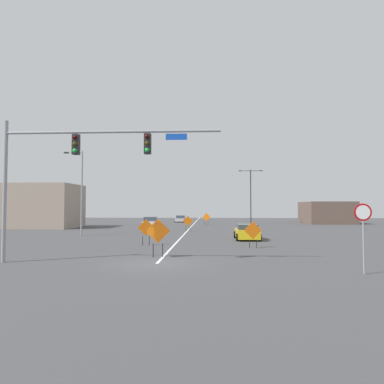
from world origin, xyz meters
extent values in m
plane|color=#444447|center=(0.00, 0.00, 0.00)|extent=(145.73, 145.73, 0.00)
cube|color=white|center=(0.00, 40.48, 0.00)|extent=(0.16, 80.96, 0.01)
cylinder|color=gray|center=(-8.03, 0.00, 3.71)|extent=(0.20, 0.20, 7.42)
cylinder|color=gray|center=(-2.39, 0.00, 6.76)|extent=(11.29, 0.14, 0.14)
cube|color=black|center=(-4.27, 0.00, 6.12)|extent=(0.34, 0.32, 1.05)
sphere|color=#3A0503|center=(-4.27, -0.17, 6.47)|extent=(0.22, 0.22, 0.22)
sphere|color=#3C3106|center=(-4.27, -0.17, 6.12)|extent=(0.22, 0.22, 0.22)
sphere|color=green|center=(-4.27, -0.17, 5.77)|extent=(0.22, 0.22, 0.22)
cube|color=black|center=(-0.51, 0.00, 6.12)|extent=(0.34, 0.32, 1.05)
sphere|color=#3A0503|center=(-0.51, -0.17, 6.47)|extent=(0.22, 0.22, 0.22)
sphere|color=#3C3106|center=(-0.51, -0.17, 6.12)|extent=(0.22, 0.22, 0.22)
sphere|color=green|center=(-0.51, -0.17, 5.77)|extent=(0.22, 0.22, 0.22)
cube|color=#1447B7|center=(0.98, 0.00, 6.47)|extent=(1.10, 0.03, 0.32)
cylinder|color=gray|center=(9.28, -2.25, 1.13)|extent=(0.07, 0.07, 2.26)
cylinder|color=#B20F14|center=(9.28, -2.25, 2.64)|extent=(0.76, 0.03, 0.76)
cylinder|color=white|center=(9.28, -2.27, 2.64)|extent=(0.61, 0.01, 0.61)
cylinder|color=black|center=(9.71, 41.59, 4.61)|extent=(0.16, 0.16, 9.21)
cylinder|color=black|center=(8.81, 41.59, 9.06)|extent=(1.80, 0.08, 0.08)
cube|color=#262628|center=(7.91, 41.59, 9.06)|extent=(0.44, 0.24, 0.14)
cylinder|color=black|center=(10.62, 41.59, 9.06)|extent=(1.80, 0.08, 0.08)
cube|color=#262628|center=(11.52, 41.59, 9.06)|extent=(0.44, 0.24, 0.14)
cylinder|color=gray|center=(-10.13, 16.35, 4.25)|extent=(0.16, 0.16, 8.50)
cylinder|color=gray|center=(-10.95, 16.35, 8.35)|extent=(1.64, 0.08, 0.08)
cube|color=#262628|center=(-11.77, 16.35, 8.35)|extent=(0.44, 0.24, 0.14)
cube|color=orange|center=(2.20, 36.34, 1.30)|extent=(1.24, 0.32, 1.26)
cylinder|color=black|center=(1.96, 36.40, 0.32)|extent=(0.05, 0.05, 0.65)
cylinder|color=black|center=(2.44, 36.28, 0.32)|extent=(0.05, 0.05, 0.65)
cube|color=orange|center=(-0.29, 2.25, 1.49)|extent=(1.38, 0.20, 1.39)
cylinder|color=black|center=(-0.56, 2.21, 0.39)|extent=(0.05, 0.05, 0.78)
cylinder|color=black|center=(-0.02, 2.28, 0.39)|extent=(0.05, 0.05, 0.78)
cube|color=orange|center=(5.72, 6.99, 1.24)|extent=(1.25, 0.20, 1.26)
cylinder|color=black|center=(5.47, 6.96, 0.29)|extent=(0.05, 0.05, 0.59)
cylinder|color=black|center=(5.96, 7.03, 0.29)|extent=(0.05, 0.05, 0.59)
cube|color=orange|center=(0.10, 23.46, 1.20)|extent=(1.20, 0.22, 1.21)
cylinder|color=black|center=(-0.14, 23.42, 0.29)|extent=(0.05, 0.05, 0.57)
cylinder|color=black|center=(0.33, 23.49, 0.29)|extent=(0.05, 0.05, 0.57)
cube|color=orange|center=(-2.11, 8.28, 1.33)|extent=(1.24, 0.35, 1.26)
cylinder|color=black|center=(-2.35, 8.22, 0.34)|extent=(0.05, 0.05, 0.68)
cylinder|color=black|center=(-1.87, 8.34, 0.34)|extent=(0.05, 0.05, 0.68)
cube|color=white|center=(-5.69, 30.98, 0.52)|extent=(2.14, 4.59, 0.72)
cube|color=#333D47|center=(-5.71, 31.21, 1.17)|extent=(1.84, 2.61, 0.59)
cylinder|color=black|center=(-6.54, 29.36, 0.32)|extent=(0.26, 0.65, 0.64)
cylinder|color=black|center=(-4.66, 29.47, 0.32)|extent=(0.26, 0.65, 0.64)
cylinder|color=black|center=(-6.73, 32.50, 0.32)|extent=(0.26, 0.65, 0.64)
cylinder|color=black|center=(-4.84, 32.61, 0.32)|extent=(0.26, 0.65, 0.64)
cube|color=gold|center=(5.96, 13.16, 0.53)|extent=(1.88, 4.05, 0.75)
cube|color=#333D47|center=(5.96, 12.95, 1.13)|extent=(1.69, 2.17, 0.45)
cylinder|color=black|center=(6.90, 14.57, 0.32)|extent=(0.22, 0.64, 0.64)
cylinder|color=black|center=(5.03, 14.58, 0.32)|extent=(0.22, 0.64, 0.64)
cylinder|color=black|center=(6.88, 11.74, 0.32)|extent=(0.22, 0.64, 0.64)
cylinder|color=black|center=(5.02, 11.74, 0.32)|extent=(0.22, 0.64, 0.64)
cube|color=#B7BABF|center=(-2.83, 47.92, 0.45)|extent=(1.88, 4.48, 0.59)
cube|color=#333D47|center=(-2.82, 48.14, 1.00)|extent=(1.62, 2.10, 0.50)
cylinder|color=black|center=(-3.74, 46.41, 0.32)|extent=(0.25, 0.65, 0.64)
cylinder|color=black|center=(-2.03, 46.34, 0.32)|extent=(0.25, 0.65, 0.64)
cylinder|color=black|center=(-3.62, 49.49, 0.32)|extent=(0.25, 0.65, 0.64)
cylinder|color=black|center=(-1.91, 49.43, 0.32)|extent=(0.25, 0.65, 0.64)
cube|color=gray|center=(-21.00, 29.18, 3.00)|extent=(10.39, 7.58, 6.01)
cube|color=brown|center=(23.19, 43.98, 1.88)|extent=(7.74, 8.65, 3.77)
camera|label=1|loc=(2.67, -17.41, 2.88)|focal=32.13mm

